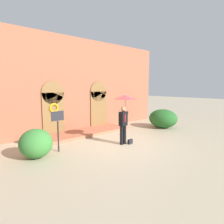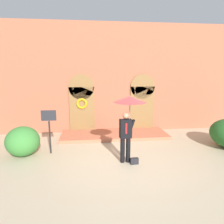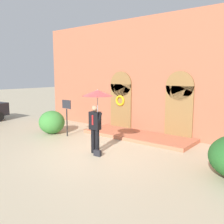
# 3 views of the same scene
# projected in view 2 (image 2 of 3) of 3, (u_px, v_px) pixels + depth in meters

# --- Properties ---
(ground_plane) EXTENTS (80.00, 80.00, 0.00)m
(ground_plane) POSITION_uv_depth(u_px,v_px,m) (125.00, 163.00, 7.00)
(ground_plane) COLOR tan
(building_facade) EXTENTS (14.00, 2.30, 5.60)m
(building_facade) POSITION_uv_depth(u_px,v_px,m) (112.00, 81.00, 10.53)
(building_facade) COLOR #9E563D
(building_facade) RESTS_ON ground
(person_with_umbrella) EXTENTS (1.10, 1.10, 2.36)m
(person_with_umbrella) POSITION_uv_depth(u_px,v_px,m) (129.00, 109.00, 6.74)
(person_with_umbrella) COLOR black
(person_with_umbrella) RESTS_ON ground
(handbag) EXTENTS (0.29, 0.15, 0.22)m
(handbag) POSITION_uv_depth(u_px,v_px,m) (134.00, 161.00, 6.92)
(handbag) COLOR black
(handbag) RESTS_ON ground
(sign_post) EXTENTS (0.56, 0.06, 1.72)m
(sign_post) POSITION_uv_depth(u_px,v_px,m) (49.00, 125.00, 7.65)
(sign_post) COLOR black
(sign_post) RESTS_ON ground
(shrub_left) EXTENTS (1.25, 1.26, 1.13)m
(shrub_left) POSITION_uv_depth(u_px,v_px,m) (23.00, 141.00, 7.55)
(shrub_left) COLOR #387A33
(shrub_left) RESTS_ON ground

